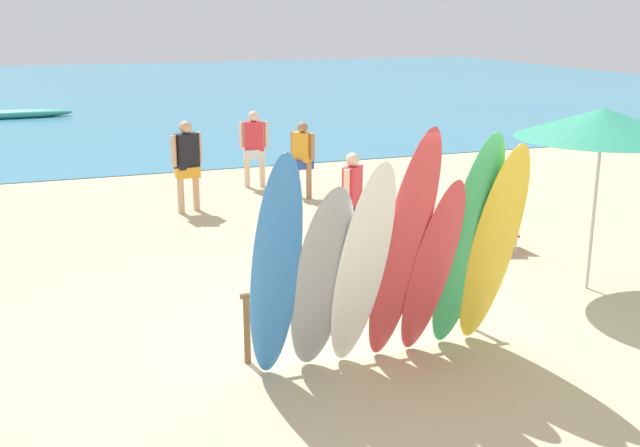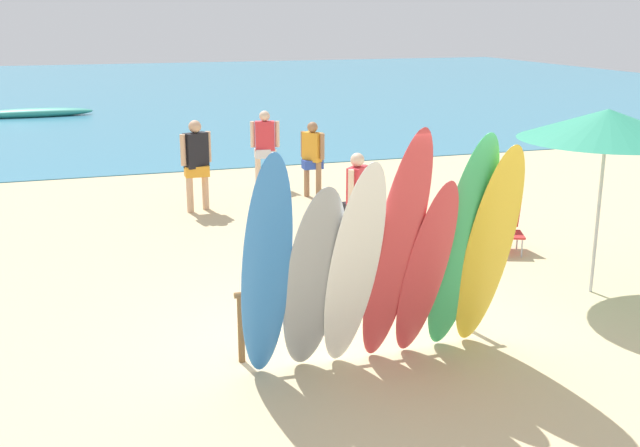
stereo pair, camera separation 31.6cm
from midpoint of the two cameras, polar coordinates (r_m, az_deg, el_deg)
name	(u,v)px [view 1 (the left image)]	position (r m, az deg, el deg)	size (l,w,h in m)	color
ground	(168,144)	(21.59, -11.77, 5.83)	(60.00, 60.00, 0.00)	#D3BC8C
ocean_water	(115,91)	(37.43, -15.39, 9.59)	(60.00, 40.00, 0.02)	teal
surfboard_rack	(366,294)	(8.21, 2.40, -5.30)	(2.78, 0.07, 0.77)	brown
surfboard_blue_0	(276,273)	(7.00, -4.65, -3.71)	(0.46, 0.07, 2.55)	#337AD1
surfboard_grey_1	(322,282)	(7.24, -1.13, -4.44)	(0.57, 0.08, 2.20)	#999EA3
surfboard_white_2	(361,270)	(7.25, 1.88, -3.49)	(0.50, 0.07, 2.46)	white
surfboard_red_3	(403,251)	(7.36, 5.00, -2.10)	(0.49, 0.07, 2.72)	#D13D42
surfboard_red_4	(432,270)	(7.69, 7.21, -3.50)	(0.48, 0.06, 2.16)	#D13D42
surfboard_green_5	(466,245)	(7.83, 9.80, -1.61)	(0.54, 0.08, 2.57)	#38B266
surfboard_yellow_6	(493,249)	(7.95, 11.72, -1.86)	(0.50, 0.08, 2.49)	yellow
beachgoer_midbeach	(254,144)	(15.80, -5.55, 5.99)	(0.59, 0.29, 1.59)	beige
beachgoer_by_water	(187,160)	(13.92, -10.59, 4.70)	(0.59, 0.37, 1.67)	tan
beachgoer_strolling	(352,195)	(11.38, 1.64, 2.14)	(0.41, 0.45, 1.52)	beige
beachgoer_photographing	(303,154)	(14.82, -1.92, 5.20)	(0.39, 0.48, 1.49)	#9E704C
beach_chair_red	(498,221)	(11.91, 12.51, 0.18)	(0.70, 0.78, 0.84)	#B7B7BC
beach_umbrella	(603,123)	(10.10, 19.61, 7.11)	(2.17, 2.17, 2.38)	silver
distant_boat	(9,114)	(28.51, -22.57, 7.57)	(4.19, 0.80, 0.33)	teal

